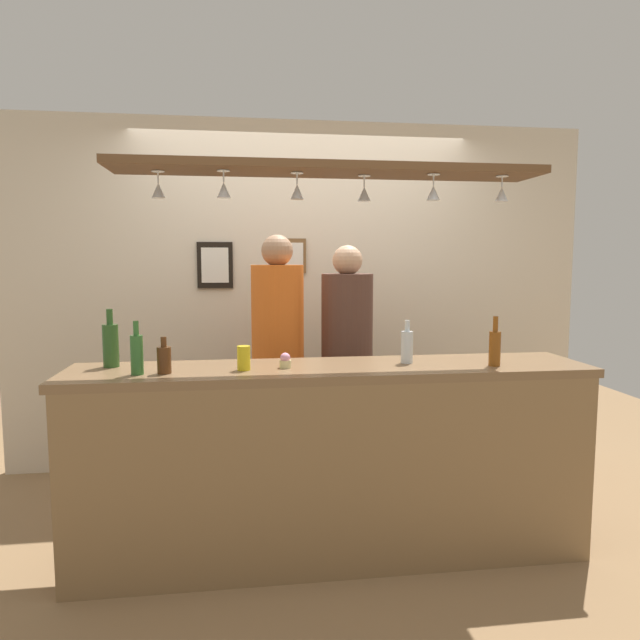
% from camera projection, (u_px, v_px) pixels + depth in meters
% --- Properties ---
extents(ground_plane, '(8.00, 8.00, 0.00)m').
position_uv_depth(ground_plane, '(322.00, 523.00, 3.39)').
color(ground_plane, olive).
extents(back_wall, '(4.40, 0.06, 2.60)m').
position_uv_depth(back_wall, '(302.00, 295.00, 4.34)').
color(back_wall, beige).
rests_on(back_wall, ground_plane).
extents(bar_counter, '(2.70, 0.55, 1.02)m').
position_uv_depth(bar_counter, '(336.00, 437.00, 2.82)').
color(bar_counter, brown).
rests_on(bar_counter, ground_plane).
extents(overhead_glass_rack, '(2.20, 0.36, 0.04)m').
position_uv_depth(overhead_glass_rack, '(331.00, 170.00, 2.88)').
color(overhead_glass_rack, brown).
extents(hanging_wineglass_far_left, '(0.07, 0.07, 0.13)m').
position_uv_depth(hanging_wineglass_far_left, '(158.00, 190.00, 2.80)').
color(hanging_wineglass_far_left, silver).
rests_on(hanging_wineglass_far_left, overhead_glass_rack).
extents(hanging_wineglass_left, '(0.07, 0.07, 0.13)m').
position_uv_depth(hanging_wineglass_left, '(224.00, 189.00, 2.78)').
color(hanging_wineglass_left, silver).
rests_on(hanging_wineglass_left, overhead_glass_rack).
extents(hanging_wineglass_center_left, '(0.07, 0.07, 0.13)m').
position_uv_depth(hanging_wineglass_center_left, '(297.00, 191.00, 2.85)').
color(hanging_wineglass_center_left, silver).
rests_on(hanging_wineglass_center_left, overhead_glass_rack).
extents(hanging_wineglass_center, '(0.07, 0.07, 0.13)m').
position_uv_depth(hanging_wineglass_center, '(364.00, 193.00, 2.94)').
color(hanging_wineglass_center, silver).
rests_on(hanging_wineglass_center, overhead_glass_rack).
extents(hanging_wineglass_center_right, '(0.07, 0.07, 0.13)m').
position_uv_depth(hanging_wineglass_center_right, '(433.00, 192.00, 2.90)').
color(hanging_wineglass_center_right, silver).
rests_on(hanging_wineglass_center_right, overhead_glass_rack).
extents(hanging_wineglass_right, '(0.07, 0.07, 0.13)m').
position_uv_depth(hanging_wineglass_right, '(502.00, 193.00, 2.96)').
color(hanging_wineglass_right, silver).
rests_on(hanging_wineglass_right, overhead_glass_rack).
extents(person_middle_orange_shirt, '(0.34, 0.34, 1.73)m').
position_uv_depth(person_middle_orange_shirt, '(278.00, 341.00, 3.68)').
color(person_middle_orange_shirt, '#2D334C').
rests_on(person_middle_orange_shirt, ground_plane).
extents(person_right_brown_shirt, '(0.34, 0.34, 1.66)m').
position_uv_depth(person_right_brown_shirt, '(347.00, 346.00, 3.75)').
color(person_right_brown_shirt, '#2D334C').
rests_on(person_right_brown_shirt, ground_plane).
extents(bottle_beer_green_import, '(0.06, 0.06, 0.26)m').
position_uv_depth(bottle_beer_green_import, '(137.00, 353.00, 2.71)').
color(bottle_beer_green_import, '#336B2D').
rests_on(bottle_beer_green_import, bar_counter).
extents(bottle_beer_amber_tall, '(0.06, 0.06, 0.26)m').
position_uv_depth(bottle_beer_amber_tall, '(495.00, 347.00, 2.93)').
color(bottle_beer_amber_tall, brown).
rests_on(bottle_beer_amber_tall, bar_counter).
extents(bottle_soda_clear, '(0.06, 0.06, 0.23)m').
position_uv_depth(bottle_soda_clear, '(407.00, 346.00, 3.02)').
color(bottle_soda_clear, silver).
rests_on(bottle_soda_clear, bar_counter).
extents(bottle_champagne_green, '(0.08, 0.08, 0.30)m').
position_uv_depth(bottle_champagne_green, '(111.00, 344.00, 2.90)').
color(bottle_champagne_green, '#2D5623').
rests_on(bottle_champagne_green, bar_counter).
extents(bottle_beer_brown_stubby, '(0.07, 0.07, 0.18)m').
position_uv_depth(bottle_beer_brown_stubby, '(164.00, 359.00, 2.74)').
color(bottle_beer_brown_stubby, '#512D14').
rests_on(bottle_beer_brown_stubby, bar_counter).
extents(drink_can, '(0.07, 0.07, 0.12)m').
position_uv_depth(drink_can, '(244.00, 358.00, 2.82)').
color(drink_can, yellow).
rests_on(drink_can, bar_counter).
extents(cupcake, '(0.06, 0.06, 0.08)m').
position_uv_depth(cupcake, '(285.00, 361.00, 2.88)').
color(cupcake, beige).
rests_on(cupcake, bar_counter).
extents(picture_frame_crest, '(0.18, 0.02, 0.26)m').
position_uv_depth(picture_frame_crest, '(294.00, 256.00, 4.25)').
color(picture_frame_crest, brown).
rests_on(picture_frame_crest, back_wall).
extents(picture_frame_caricature, '(0.26, 0.02, 0.34)m').
position_uv_depth(picture_frame_caricature, '(215.00, 265.00, 4.18)').
color(picture_frame_caricature, black).
rests_on(picture_frame_caricature, back_wall).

